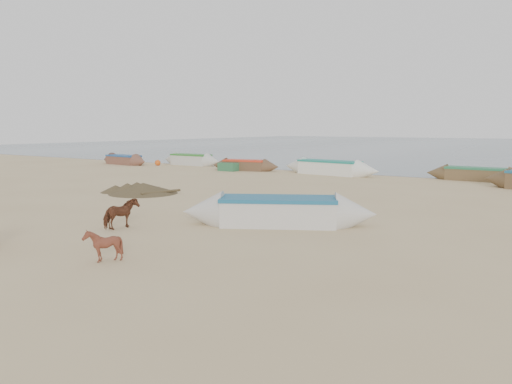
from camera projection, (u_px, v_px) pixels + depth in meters
ground at (176, 243)px, 13.97m from camera, size 140.00×140.00×0.00m
calf_front at (103, 245)px, 11.96m from camera, size 0.88×0.82×0.81m
calf_right at (122, 214)px, 15.83m from camera, size 1.04×1.14×0.95m
near_canoe at (278, 211)px, 16.38m from camera, size 6.28×4.34×0.94m
debris_pile at (143, 188)px, 24.24m from camera, size 3.92×3.92×0.52m
waterline_canoes at (393, 172)px, 31.18m from camera, size 57.62×4.82×0.97m
beach_clutter at (480, 180)px, 27.50m from camera, size 44.65×5.18×0.64m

